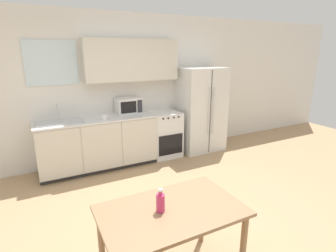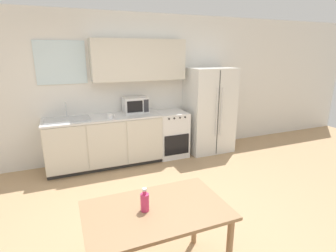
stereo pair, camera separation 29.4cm
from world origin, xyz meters
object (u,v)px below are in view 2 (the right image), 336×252
dining_table (156,220)px  refrigerator (209,110)px  microwave (135,105)px  coffee_mug (111,116)px  oven_range (171,134)px  drink_bottle (145,202)px

dining_table → refrigerator: bearing=51.8°
refrigerator → microwave: refrigerator is taller
refrigerator → coffee_mug: bearing=-175.8°
oven_range → microwave: 0.92m
oven_range → coffee_mug: bearing=-171.2°
oven_range → microwave: bearing=170.8°
oven_range → refrigerator: bearing=-2.3°
coffee_mug → microwave: bearing=29.2°
oven_range → drink_bottle: 3.09m
oven_range → refrigerator: refrigerator is taller
coffee_mug → drink_bottle: size_ratio=0.60×
drink_bottle → oven_range: bearing=63.1°
microwave → dining_table: (-0.62, -2.86, -0.42)m
oven_range → microwave: (-0.67, 0.11, 0.62)m
coffee_mug → dining_table: bearing=-92.2°
drink_bottle → refrigerator: bearing=50.5°
refrigerator → microwave: (-1.51, 0.14, 0.20)m
refrigerator → dining_table: 3.46m
oven_range → refrigerator: 0.94m
refrigerator → oven_range: bearing=177.7°
oven_range → drink_bottle: drink_bottle is taller
refrigerator → microwave: size_ratio=3.85×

